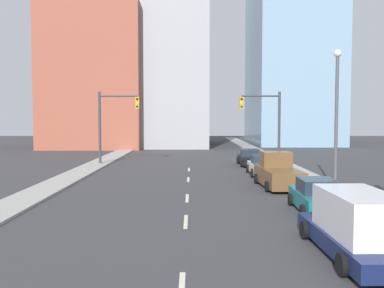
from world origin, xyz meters
name	(u,v)px	position (x,y,z in m)	size (l,w,h in m)	color
sidewalk_left	(115,156)	(-8.54, 44.70, 0.07)	(2.17, 89.39, 0.14)	#9E9B93
sidewalk_right	(265,156)	(8.54, 44.70, 0.07)	(2.17, 89.39, 0.14)	#9E9B93
lane_stripe_at_14m	(186,221)	(0.00, 14.17, 0.00)	(0.16, 2.40, 0.01)	beige
lane_stripe_at_19m	(187,198)	(0.00, 19.41, 0.00)	(0.16, 2.40, 0.01)	beige
lane_stripe_at_26m	(189,179)	(0.00, 26.45, 0.00)	(0.16, 2.40, 0.01)	beige
lane_stripe_at_32m	(189,170)	(0.00, 32.26, 0.00)	(0.16, 2.40, 0.01)	beige
building_brick_left	(99,80)	(-13.81, 61.02, 10.04)	(14.00, 16.00, 20.09)	#9E513D
building_office_center	(170,58)	(-3.36, 65.02, 13.90)	(12.00, 20.00, 27.81)	#99999E
building_glass_right	(291,48)	(16.93, 69.02, 16.10)	(13.00, 20.00, 32.21)	#7A9EB7
traffic_signal_left	(111,118)	(-7.29, 35.98, 4.31)	(3.80, 0.35, 6.77)	#38383D
traffic_signal_right	(269,118)	(7.34, 35.98, 4.31)	(3.80, 0.35, 6.77)	#38383D
street_lamp	(337,110)	(8.80, 21.72, 4.84)	(0.44, 0.44, 8.35)	#4C4C51
box_truck_navy	(357,226)	(5.43, 9.62, 0.97)	(2.42, 5.94, 2.05)	#141E47
sedan_teal	(317,197)	(6.05, 16.08, 0.69)	(2.15, 4.48, 1.53)	#196B75
pickup_truck_brown	(278,173)	(5.67, 23.15, 0.88)	(2.55, 5.32, 2.19)	brown
sedan_white	(263,166)	(5.64, 28.84, 0.69)	(2.17, 4.59, 1.52)	silver
sedan_black	(250,158)	(5.60, 35.49, 0.67)	(2.13, 4.71, 1.49)	black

